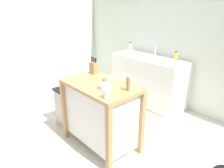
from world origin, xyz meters
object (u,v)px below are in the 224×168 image
bowl_ceramic_small (109,78)px  trash_bin (67,107)px  bottle_dish_soap (130,48)px  kitchen_island (101,112)px  pepper_grinder (128,84)px  bowl_stoneware_deep (106,86)px  drinking_cup (107,94)px  sink_faucet (155,50)px  knife_block (94,68)px  bottle_spray_cleaner (176,57)px

bowl_ceramic_small → trash_bin: 0.99m
bowl_ceramic_small → bottle_dish_soap: size_ratio=0.62×
kitchen_island → bowl_ceramic_small: size_ratio=6.90×
pepper_grinder → bottle_dish_soap: bottle_dish_soap is taller
bowl_stoneware_deep → pepper_grinder: 0.28m
bowl_stoneware_deep → trash_bin: (-0.91, -0.03, -0.62)m
drinking_cup → sink_faucet: size_ratio=0.42×
drinking_cup → pepper_grinder: pepper_grinder is taller
knife_block → bottle_spray_cleaner: (0.40, 1.46, -0.00)m
trash_bin → sink_faucet: 1.95m
bowl_stoneware_deep → sink_faucet: (-0.64, 1.76, 0.08)m
bowl_stoneware_deep → drinking_cup: 0.28m
drinking_cup → bottle_spray_cleaner: 1.92m
pepper_grinder → knife_block: bearing=173.4°
bowl_stoneware_deep → bowl_ceramic_small: bearing=130.4°
bottle_spray_cleaner → drinking_cup: bearing=-78.8°
pepper_grinder → bottle_dish_soap: (-1.28, 1.36, 0.03)m
trash_bin → bottle_spray_cleaner: 2.02m
kitchen_island → pepper_grinder: 0.63m
bottle_dish_soap → knife_block: bearing=-68.5°
bowl_stoneware_deep → drinking_cup: size_ratio=1.66×
kitchen_island → pepper_grinder: bearing=16.7°
bowl_ceramic_small → sink_faucet: (-0.45, 1.54, 0.08)m
bottle_spray_cleaner → pepper_grinder: bearing=-76.4°
drinking_cup → bottle_spray_cleaner: (-0.37, 1.88, 0.04)m
kitchen_island → pepper_grinder: (0.38, 0.11, 0.49)m
bowl_ceramic_small → bowl_stoneware_deep: bearing=-49.6°
bowl_ceramic_small → bottle_dish_soap: (-0.87, 1.30, 0.09)m
kitchen_island → bowl_ceramic_small: bearing=98.5°
kitchen_island → sink_faucet: bearing=105.6°
trash_bin → bottle_dish_soap: 1.71m
sink_faucet → knife_block: bearing=-86.9°
pepper_grinder → sink_faucet: (-0.86, 1.60, 0.03)m
pepper_grinder → trash_bin: size_ratio=0.29×
knife_block → bottle_spray_cleaner: knife_block is taller
kitchen_island → knife_block: (-0.40, 0.20, 0.49)m
sink_faucet → bottle_dish_soap: bottle_dish_soap is taller
pepper_grinder → bowl_ceramic_small: bearing=171.8°
drinking_cup → pepper_grinder: 0.33m
bowl_ceramic_small → bottle_spray_cleaner: (0.03, 1.50, 0.06)m
bowl_stoneware_deep → sink_faucet: sink_faucet is taller
bowl_stoneware_deep → bottle_spray_cleaner: (-0.15, 1.71, 0.06)m
trash_bin → bottle_dish_soap: bottle_dish_soap is taller
bowl_ceramic_small → sink_faucet: 1.61m
bowl_stoneware_deep → knife_block: bearing=155.8°
kitchen_island → trash_bin: size_ratio=1.64×
kitchen_island → bowl_ceramic_small: bowl_ceramic_small is taller
bowl_stoneware_deep → bottle_dish_soap: 1.85m
kitchen_island → bowl_stoneware_deep: size_ratio=6.66×
drinking_cup → bowl_stoneware_deep: bearing=142.4°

